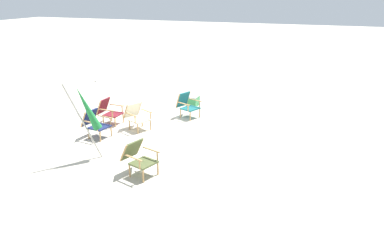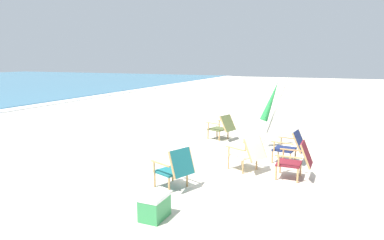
% 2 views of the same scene
% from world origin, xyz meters
% --- Properties ---
extents(ground_plane, '(80.00, 80.00, 0.00)m').
position_xyz_m(ground_plane, '(0.00, 0.00, 0.00)').
color(ground_plane, beige).
extents(beach_chair_back_right, '(0.77, 0.89, 0.79)m').
position_xyz_m(beach_chair_back_right, '(2.64, 1.21, 0.42)').
color(beach_chair_back_right, '#515B33').
rests_on(beach_chair_back_right, ground).
extents(beach_chair_front_right, '(0.84, 0.91, 0.79)m').
position_xyz_m(beach_chair_front_right, '(0.01, -0.27, 0.43)').
color(beach_chair_front_right, beige).
rests_on(beach_chair_front_right, ground).
extents(beach_chair_far_center, '(0.60, 0.71, 0.81)m').
position_xyz_m(beach_chair_far_center, '(-0.10, -1.33, 0.43)').
color(beach_chair_far_center, maroon).
rests_on(beach_chair_far_center, ground).
extents(beach_chair_front_left, '(0.66, 0.79, 0.80)m').
position_xyz_m(beach_chair_front_left, '(1.02, -1.06, 0.43)').
color(beach_chair_front_left, '#19234C').
rests_on(beach_chair_front_left, ground).
extents(beach_chair_back_left, '(0.78, 0.83, 0.82)m').
position_xyz_m(beach_chair_back_left, '(-1.59, 0.74, 0.43)').
color(beach_chair_back_left, '#196066').
rests_on(beach_chair_back_left, ground).
extents(umbrella_furled_green, '(0.65, 0.72, 2.00)m').
position_xyz_m(umbrella_furled_green, '(2.32, -0.31, 1.30)').
color(umbrella_furled_green, '#B7B2A8').
rests_on(umbrella_furled_green, ground).
extents(cooler_box, '(0.49, 0.35, 0.40)m').
position_xyz_m(cooler_box, '(-2.85, 0.50, 0.20)').
color(cooler_box, '#338C4C').
rests_on(cooler_box, ground).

